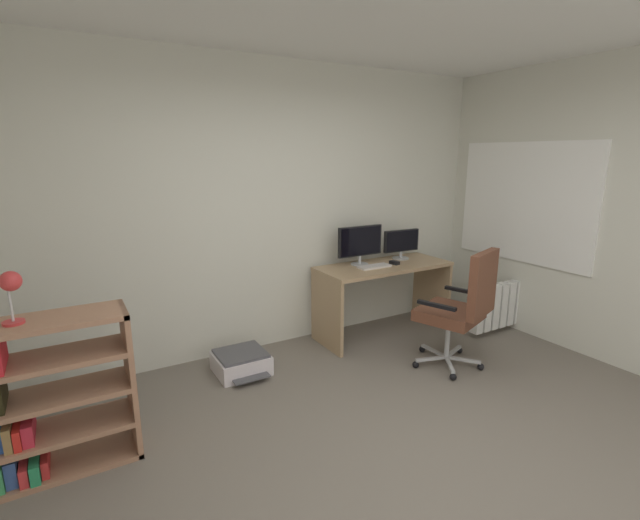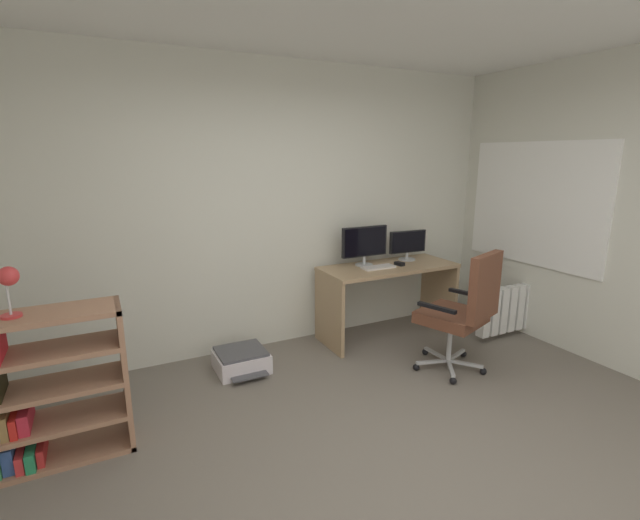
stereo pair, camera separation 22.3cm
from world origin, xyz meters
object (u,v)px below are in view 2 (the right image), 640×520
(monitor_secondary, at_px, (408,243))
(desk_lamp, at_px, (9,282))
(monitor_main, at_px, (365,243))
(computer_mouse, at_px, (399,264))
(radiator, at_px, (518,307))
(desk, at_px, (388,285))
(keyboard, at_px, (378,267))
(printer, at_px, (241,360))
(office_chair, at_px, (464,308))
(bookshelf, at_px, (33,395))

(monitor_secondary, relative_size, desk_lamp, 1.46)
(monitor_main, bearing_deg, desk_lamp, -164.35)
(computer_mouse, xyz_separation_m, radiator, (1.14, -0.55, -0.47))
(desk, distance_m, monitor_main, 0.50)
(monitor_main, distance_m, radiator, 1.77)
(desk, height_order, keyboard, keyboard)
(desk, relative_size, printer, 2.84)
(desk, xyz_separation_m, monitor_main, (-0.22, 0.12, 0.44))
(desk, distance_m, office_chair, 0.97)
(desk, relative_size, bookshelf, 1.47)
(keyboard, xyz_separation_m, bookshelf, (-2.90, -0.64, -0.32))
(office_chair, bearing_deg, bookshelf, 174.93)
(office_chair, relative_size, bookshelf, 1.14)
(monitor_secondary, height_order, printer, monitor_secondary)
(desk, height_order, desk_lamp, desk_lamp)
(keyboard, height_order, printer, keyboard)
(monitor_secondary, xyz_separation_m, printer, (-1.92, -0.19, -0.85))
(desk_lamp, bearing_deg, printer, 22.42)
(desk, relative_size, desk_lamp, 4.76)
(monitor_secondary, height_order, computer_mouse, monitor_secondary)
(monitor_main, relative_size, monitor_secondary, 1.18)
(office_chair, bearing_deg, monitor_main, 106.27)
(office_chair, xyz_separation_m, printer, (-1.70, 0.89, -0.50))
(office_chair, height_order, desk_lamp, desk_lamp)
(desk, bearing_deg, office_chair, -84.35)
(computer_mouse, bearing_deg, monitor_secondary, 26.66)
(keyboard, bearing_deg, bookshelf, -167.40)
(monitor_main, xyz_separation_m, bookshelf, (-2.84, -0.80, -0.54))
(computer_mouse, bearing_deg, desk_lamp, -178.47)
(monitor_secondary, distance_m, office_chair, 1.16)
(monitor_main, bearing_deg, desk, -28.31)
(monitor_secondary, height_order, office_chair, office_chair)
(desk, bearing_deg, bookshelf, -167.41)
(computer_mouse, distance_m, printer, 1.83)
(computer_mouse, bearing_deg, office_chair, -100.16)
(computer_mouse, height_order, office_chair, office_chair)
(desk, relative_size, computer_mouse, 14.08)
(monitor_secondary, bearing_deg, desk_lamp, -166.75)
(keyboard, relative_size, desk_lamp, 1.15)
(monitor_secondary, bearing_deg, radiator, -37.52)
(printer, bearing_deg, bookshelf, -157.22)
(monitor_secondary, xyz_separation_m, keyboard, (-0.48, -0.17, -0.17))
(computer_mouse, relative_size, printer, 0.20)
(computer_mouse, height_order, printer, computer_mouse)
(monitor_main, relative_size, keyboard, 1.50)
(computer_mouse, xyz_separation_m, printer, (-1.70, -0.03, -0.68))
(desk, bearing_deg, computer_mouse, -23.66)
(office_chair, distance_m, radiator, 1.24)
(bookshelf, relative_size, radiator, 0.91)
(desk, xyz_separation_m, desk_lamp, (-3.09, -0.68, 0.61))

